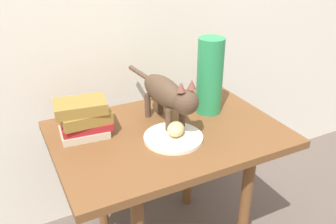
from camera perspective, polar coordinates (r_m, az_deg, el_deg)
The scene contains 6 objects.
side_table at distance 1.42m, azimuth 0.00°, elevation -5.88°, with size 0.86×0.60×0.60m.
plate at distance 1.32m, azimuth 0.84°, elevation -4.05°, with size 0.22×0.22×0.01m, color silver.
bread_roll at distance 1.31m, azimuth 1.06°, elevation -2.75°, with size 0.08×0.06×0.05m, color #E0BC7A.
cat at distance 1.36m, azimuth -0.06°, elevation 2.84°, with size 0.11×0.48×0.23m.
book_stack at distance 1.35m, azimuth -13.14°, elevation -0.95°, with size 0.21×0.15×0.14m.
green_vase at distance 1.47m, azimuth 6.60°, elevation 5.64°, with size 0.11×0.11×0.31m, color #288C51.
Camera 1 is at (-0.54, -1.07, 1.29)m, focal length 38.68 mm.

